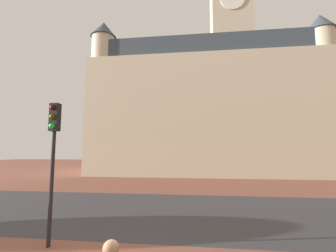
# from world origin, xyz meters

# --- Properties ---
(ground_plane) EXTENTS (120.00, 120.00, 0.00)m
(ground_plane) POSITION_xyz_m (0.00, 10.00, 0.00)
(ground_plane) COLOR brown
(street_asphalt_strip) EXTENTS (120.00, 8.32, 0.00)m
(street_asphalt_strip) POSITION_xyz_m (0.00, 7.54, 0.00)
(street_asphalt_strip) COLOR #38383D
(street_asphalt_strip) RESTS_ON ground_plane
(landmark_building) EXTENTS (28.77, 14.61, 31.15)m
(landmark_building) POSITION_xyz_m (3.62, 28.17, 8.90)
(landmark_building) COLOR beige
(landmark_building) RESTS_ON ground_plane
(traffic_light_pole) EXTENTS (0.28, 0.34, 4.44)m
(traffic_light_pole) POSITION_xyz_m (-2.53, 2.79, 3.11)
(traffic_light_pole) COLOR black
(traffic_light_pole) RESTS_ON ground_plane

